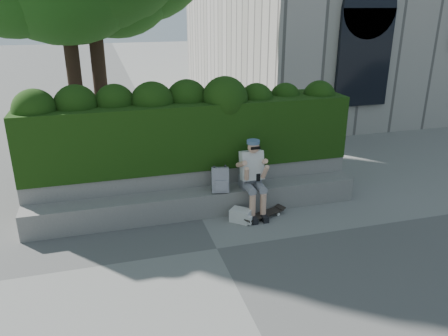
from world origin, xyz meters
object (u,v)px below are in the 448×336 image
object	(u,v)px
person	(253,174)
backpack_ground	(241,215)
backpack_plaid	(220,180)
skateboard	(263,214)

from	to	relation	value
person	backpack_ground	size ratio (longest dim) A/B	3.96
backpack_plaid	person	bearing A→B (deg)	4.06
skateboard	backpack_ground	distance (m)	0.43
person	backpack_plaid	bearing A→B (deg)	171.99
person	skateboard	xyz separation A→B (m)	(0.12, -0.29, -0.68)
person	backpack_plaid	world-z (taller)	person
skateboard	backpack_plaid	xyz separation A→B (m)	(-0.70, 0.37, 0.60)
backpack_plaid	backpack_ground	size ratio (longest dim) A/B	1.28
backpack_plaid	backpack_ground	bearing A→B (deg)	-41.52
skateboard	backpack_ground	size ratio (longest dim) A/B	2.38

